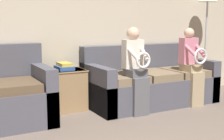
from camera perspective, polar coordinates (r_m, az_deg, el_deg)
wall_back at (r=4.84m, az=-8.89°, el=8.39°), size 7.43×0.06×2.55m
couch_main at (r=5.06m, az=6.85°, el=-2.38°), size 2.06×0.95×0.93m
child_left_seated at (r=4.39m, az=4.39°, el=0.66°), size 0.30×0.38×1.23m
child_right_seated at (r=5.01m, az=14.41°, el=1.22°), size 0.28×0.37×1.21m
side_shelf at (r=4.66m, az=-8.55°, el=-3.57°), size 0.58×0.44×0.61m
book_stack at (r=4.59m, az=-8.73°, el=0.61°), size 0.22×0.31×0.11m
floor_lamp at (r=5.93m, az=17.01°, el=10.95°), size 0.36×0.36×1.82m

